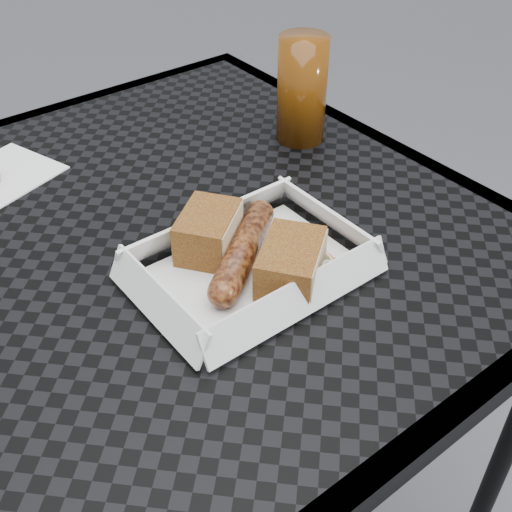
{
  "coord_description": "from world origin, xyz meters",
  "views": [
    {
      "loc": [
        -0.28,
        -0.56,
        1.21
      ],
      "look_at": [
        0.05,
        -0.14,
        0.78
      ],
      "focal_mm": 45.0,
      "sensor_mm": 36.0,
      "label": 1
    }
  ],
  "objects": [
    {
      "name": "bread_near",
      "position": [
        0.03,
        -0.07,
        0.77
      ],
      "size": [
        0.1,
        0.09,
        0.05
      ],
      "primitive_type": "cube",
      "rotation": [
        0.0,
        0.0,
        0.64
      ],
      "color": "brown",
      "rests_on": "food_tray"
    },
    {
      "name": "bread_far",
      "position": [
        0.07,
        -0.17,
        0.77
      ],
      "size": [
        0.11,
        0.1,
        0.05
      ],
      "primitive_type": "cube",
      "rotation": [
        0.0,
        0.0,
        0.64
      ],
      "color": "brown",
      "rests_on": "food_tray"
    },
    {
      "name": "patio_table",
      "position": [
        0.0,
        0.0,
        0.67
      ],
      "size": [
        0.8,
        0.8,
        0.74
      ],
      "color": "black",
      "rests_on": "ground"
    },
    {
      "name": "napkin",
      "position": [
        -0.09,
        0.24,
        0.75
      ],
      "size": [
        0.15,
        0.15,
        0.0
      ],
      "primitive_type": "cube",
      "rotation": [
        0.0,
        0.0,
        0.32
      ],
      "color": "white",
      "rests_on": "patio_table"
    },
    {
      "name": "drink_glass",
      "position": [
        0.29,
        0.07,
        0.82
      ],
      "size": [
        0.07,
        0.07,
        0.15
      ],
      "primitive_type": "cylinder",
      "color": "#522807",
      "rests_on": "patio_table"
    },
    {
      "name": "bratwurst",
      "position": [
        0.05,
        -0.11,
        0.77
      ],
      "size": [
        0.15,
        0.12,
        0.03
      ],
      "rotation": [
        0.0,
        0.0,
        0.64
      ],
      "color": "brown",
      "rests_on": "food_tray"
    },
    {
      "name": "food_tray",
      "position": [
        0.05,
        -0.13,
        0.75
      ],
      "size": [
        0.22,
        0.15,
        0.0
      ],
      "primitive_type": "cube",
      "color": "white",
      "rests_on": "patio_table"
    },
    {
      "name": "veg_garnish",
      "position": [
        0.12,
        -0.18,
        0.75
      ],
      "size": [
        0.03,
        0.03,
        0.0
      ],
      "color": "#F2560A",
      "rests_on": "food_tray"
    }
  ]
}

